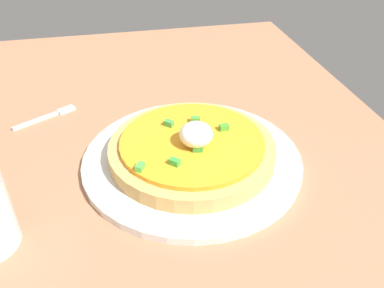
# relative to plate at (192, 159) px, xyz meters

# --- Properties ---
(dining_table) EXTENTS (1.17, 0.87, 0.03)m
(dining_table) POSITION_rel_plate_xyz_m (-0.05, 0.11, -0.02)
(dining_table) COLOR #A4704F
(dining_table) RESTS_ON ground
(plate) EXTENTS (0.29, 0.29, 0.01)m
(plate) POSITION_rel_plate_xyz_m (0.00, 0.00, 0.00)
(plate) COLOR silver
(plate) RESTS_ON dining_table
(pizza) EXTENTS (0.22, 0.22, 0.06)m
(pizza) POSITION_rel_plate_xyz_m (-0.00, -0.00, 0.02)
(pizza) COLOR tan
(pizza) RESTS_ON plate
(fork) EXTENTS (0.06, 0.10, 0.01)m
(fork) POSITION_rel_plate_xyz_m (0.16, 0.20, -0.00)
(fork) COLOR #B7B7BC
(fork) RESTS_ON dining_table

